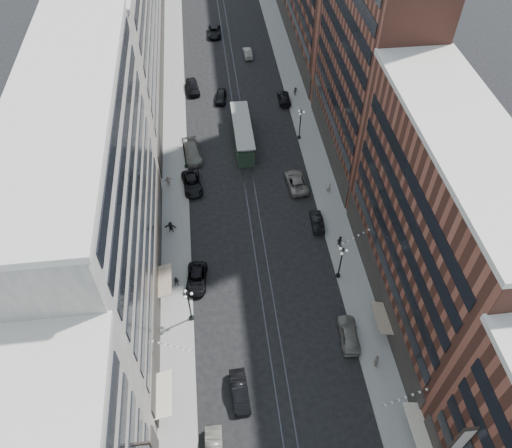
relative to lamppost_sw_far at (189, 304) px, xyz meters
name	(u,v)px	position (x,y,z in m)	size (l,w,h in m)	color
ground	(243,143)	(9.20, 32.00, -3.10)	(220.00, 220.00, 0.00)	black
sidewalk_west	(174,111)	(-1.80, 42.00, -3.02)	(4.00, 180.00, 0.15)	gray
sidewalk_east	(299,103)	(20.20, 42.00, -3.02)	(4.00, 180.00, 0.15)	gray
rail_west	(233,107)	(8.50, 42.00, -3.09)	(0.12, 180.00, 0.02)	#2D2D33
rail_east	(241,107)	(9.90, 42.00, -3.09)	(0.12, 180.00, 0.02)	#2D2D33
building_west_mid	(101,212)	(-7.80, 5.00, 10.90)	(8.00, 36.00, 28.00)	#ACA699
building_east_mid	(434,232)	(26.20, 0.00, 8.90)	(8.00, 30.00, 24.00)	brown
building_east_tower	(375,23)	(26.20, 28.00, 17.90)	(8.00, 26.00, 42.00)	brown
lamppost_sw_far	(189,304)	(0.00, 0.00, 0.00)	(1.03, 1.14, 5.52)	black
lamppost_sw_mid	(184,152)	(0.00, 27.00, 0.00)	(1.03, 1.14, 5.52)	black
lamppost_se_far	(341,262)	(18.40, 4.00, 0.00)	(1.03, 1.14, 5.52)	black
lamppost_se_mid	(300,123)	(18.40, 32.00, 0.00)	(1.03, 1.14, 5.52)	black
streetcar	(243,134)	(9.20, 32.17, -1.48)	(2.81, 12.70, 3.51)	#263D2A
car_2	(197,279)	(0.80, 5.20, -2.37)	(2.41, 5.22, 1.45)	black
car_4	(349,334)	(17.60, -4.59, -2.21)	(2.10, 5.23, 1.78)	slate
car_5	(240,391)	(4.73, -9.76, -2.29)	(1.71, 4.89, 1.61)	black
pedestrian_2	(177,282)	(-1.62, 4.94, -2.17)	(0.75, 0.41, 1.54)	black
pedestrian_4	(376,361)	(19.71, -8.21, -2.00)	(1.11, 0.51, 1.90)	gray
car_7	(192,184)	(0.80, 22.45, -2.31)	(2.62, 5.69, 1.58)	black
car_8	(193,153)	(1.12, 29.42, -2.22)	(2.46, 6.05, 1.76)	#626057
car_9	(193,87)	(1.68, 47.95, -2.20)	(2.11, 5.24, 1.78)	black
car_10	(317,222)	(17.51, 12.94, -2.38)	(1.51, 4.33, 1.43)	black
car_11	(296,182)	(16.00, 21.07, -2.28)	(2.71, 5.88, 1.63)	slate
car_12	(284,98)	(17.60, 42.81, -2.37)	(2.04, 5.01, 1.45)	black
car_13	(221,96)	(6.55, 44.50, -2.33)	(1.80, 4.48, 1.53)	black
car_14	(248,53)	(12.86, 59.08, -2.37)	(1.53, 4.40, 1.45)	gray
pedestrian_5	(171,227)	(-2.31, 14.00, -2.07)	(1.63, 0.47, 1.76)	black
pedestrian_6	(168,181)	(-2.62, 23.15, -1.99)	(1.12, 0.51, 1.90)	#BDAF9D
pedestrian_7	(340,241)	(19.66, 8.90, -2.06)	(0.86, 0.47, 1.78)	black
pedestrian_8	(329,187)	(20.45, 19.21, -2.11)	(0.61, 0.40, 1.67)	gray
pedestrian_9	(295,92)	(19.88, 44.23, -2.16)	(1.02, 0.42, 1.57)	black
car_extra_0	(215,32)	(6.91, 68.51, -2.32)	(2.58, 5.59, 1.55)	black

